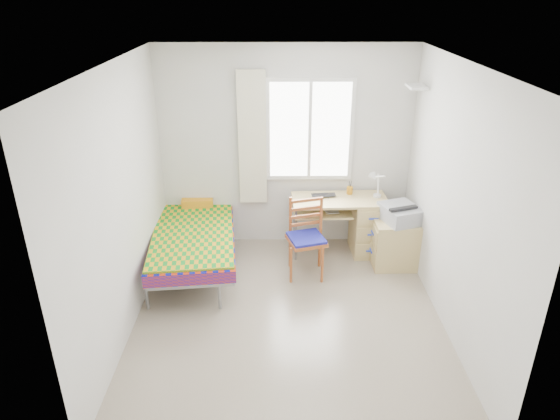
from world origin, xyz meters
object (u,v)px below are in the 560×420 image
object	(u,v)px
chair	(307,233)
printer	(400,213)
bed	(195,231)
desk	(363,223)
cabinet	(394,242)

from	to	relation	value
chair	printer	size ratio (longest dim) A/B	1.65
bed	desk	xyz separation A→B (m)	(2.13, 0.28, -0.03)
chair	cabinet	distance (m)	1.14
desk	chair	world-z (taller)	chair
printer	bed	bearing A→B (deg)	159.76
desk	printer	distance (m)	0.59
chair	desk	bearing A→B (deg)	18.07
desk	chair	xyz separation A→B (m)	(-0.76, -0.52, 0.12)
bed	printer	xyz separation A→B (m)	(2.50, -0.06, 0.27)
cabinet	desk	bearing A→B (deg)	134.92
bed	printer	distance (m)	2.52
desk	cabinet	size ratio (longest dim) A/B	2.03
cabinet	printer	world-z (taller)	printer
bed	chair	xyz separation A→B (m)	(1.37, -0.24, 0.10)
printer	chair	bearing A→B (deg)	170.23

